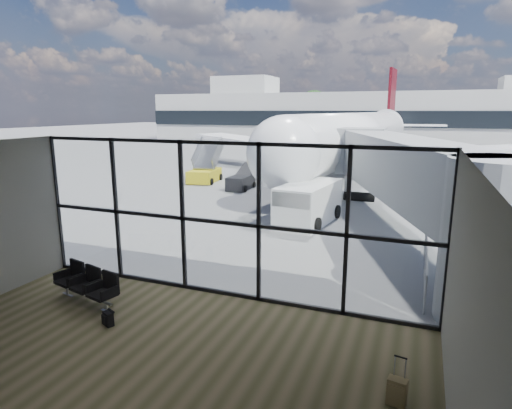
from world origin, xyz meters
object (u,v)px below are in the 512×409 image
Objects in this scene: backpack at (108,319)px; mobile_stairs at (205,174)px; suitcase at (397,392)px; service_van at (308,203)px; belt_loader at (242,181)px; airliner at (359,136)px; seating_row at (89,283)px.

mobile_stairs is (-8.15, 20.54, 0.43)m from backpack.
suitcase is 25.87m from mobile_stairs.
service_van is 1.29× the size of belt_loader.
suitcase is at bearing -76.09° from airliner.
suitcase is at bearing -63.10° from mobile_stairs.
service_van is 9.66m from belt_loader.
seating_row is at bearing -179.57° from suitcase.
airliner reaches higher than suitcase.
service_van reaches higher than seating_row.
belt_loader is at bearing 126.37° from backpack.
service_van reaches higher than belt_loader.
mobile_stairs is (-3.76, 1.76, 0.09)m from belt_loader.
service_van reaches higher than backpack.
backpack is 0.09× the size of service_van.
belt_loader is (-4.39, 18.78, 0.34)m from backpack.
belt_loader is at bearing 139.25° from service_van.
airliner is at bearing 59.17° from belt_loader.
seating_row is 20.70m from mobile_stairs.
mobile_stairs is at bearing 145.97° from service_van.
backpack is 0.01× the size of airliner.
seating_row is 8.50m from suitcase.
mobile_stairs is (-15.09, 21.01, 0.34)m from suitcase.
airliner is at bearing 109.68° from suitcase.
airliner reaches higher than backpack.
suitcase is 13.07m from service_van.
seating_row is at bearing -91.97° from airliner.
service_van is (3.54, 10.70, 0.42)m from seating_row.
backpack is 0.12× the size of belt_loader.
seating_row reaches higher than suitcase.
service_van is at bearing 121.83° from suitcase.
airliner reaches higher than belt_loader.
backpack is 6.96m from suitcase.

